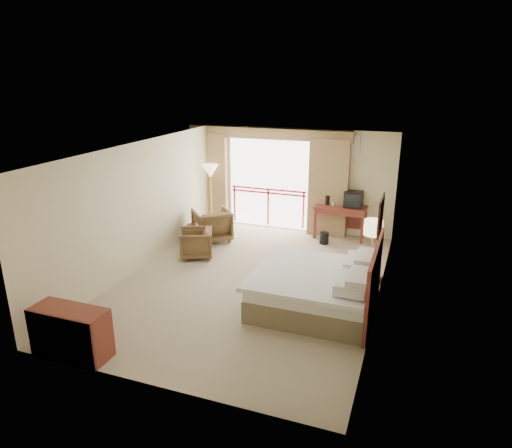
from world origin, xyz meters
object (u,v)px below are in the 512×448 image
at_px(wastebasket, 324,238).
at_px(armchair_near, 197,257).
at_px(bed, 318,288).
at_px(dresser, 71,333).
at_px(armchair_far, 212,240).
at_px(nightstand, 370,266).
at_px(desk, 341,212).
at_px(floor_lamp, 210,174).
at_px(table_lamp, 373,228).
at_px(tv, 354,199).
at_px(side_table, 196,232).

height_order(wastebasket, armchair_near, armchair_near).
xyz_separation_m(bed, dresser, (-3.10, -2.70, 0.01)).
xyz_separation_m(wastebasket, armchair_far, (-2.71, -0.72, -0.14)).
height_order(nightstand, desk, desk).
relative_size(bed, nightstand, 3.64).
bearing_deg(nightstand, floor_lamp, 153.36).
xyz_separation_m(bed, desk, (-0.28, 3.89, 0.28)).
relative_size(table_lamp, tv, 1.47).
bearing_deg(dresser, side_table, 94.38).
bearing_deg(armchair_near, side_table, -177.09).
relative_size(desk, dresser, 1.12).
height_order(table_lamp, dresser, table_lamp).
relative_size(nightstand, floor_lamp, 0.34).
distance_m(nightstand, side_table, 4.26).
height_order(armchair_far, armchair_near, armchair_far).
relative_size(armchair_near, side_table, 1.41).
distance_m(tv, armchair_near, 4.12).
bearing_deg(bed, wastebasket, 99.77).
bearing_deg(table_lamp, bed, -115.35).
xyz_separation_m(table_lamp, tv, (-0.72, 2.26, -0.05)).
height_order(floor_lamp, dresser, floor_lamp).
xyz_separation_m(armchair_far, armchair_near, (0.13, -1.13, 0.00)).
bearing_deg(floor_lamp, tv, 4.29).
xyz_separation_m(table_lamp, floor_lamp, (-4.51, 1.97, 0.38)).
bearing_deg(floor_lamp, bed, -43.28).
distance_m(desk, armchair_near, 3.85).
bearing_deg(table_lamp, armchair_near, -177.62).
relative_size(bed, side_table, 4.14).
bearing_deg(tv, table_lamp, -67.59).
relative_size(nightstand, tv, 1.31).
relative_size(table_lamp, floor_lamp, 0.38).
bearing_deg(table_lamp, dresser, -131.96).
distance_m(armchair_far, side_table, 0.63).
bearing_deg(desk, armchair_far, -152.16).
relative_size(nightstand, table_lamp, 0.89).
bearing_deg(floor_lamp, side_table, -79.35).
bearing_deg(desk, floor_lamp, -170.84).
relative_size(wastebasket, armchair_near, 0.39).
bearing_deg(table_lamp, wastebasket, 127.69).
bearing_deg(nightstand, side_table, 170.20).
height_order(bed, side_table, bed).
relative_size(desk, side_table, 2.51).
bearing_deg(side_table, wastebasket, 22.19).
height_order(table_lamp, side_table, table_lamp).
xyz_separation_m(tv, dresser, (-3.12, -6.53, -0.66)).
height_order(bed, table_lamp, table_lamp).
bearing_deg(dresser, desk, 66.60).
bearing_deg(dresser, tv, 64.22).
xyz_separation_m(nightstand, floor_lamp, (-4.51, 2.02, 1.19)).
bearing_deg(floor_lamp, armchair_far, -64.03).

